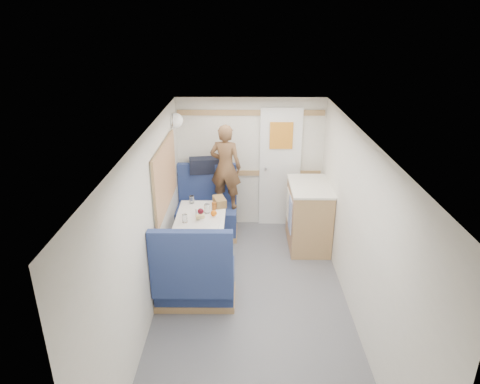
{
  "coord_description": "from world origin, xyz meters",
  "views": [
    {
      "loc": [
        -0.1,
        -3.94,
        3.07
      ],
      "look_at": [
        -0.15,
        0.9,
        1.08
      ],
      "focal_mm": 32.0,
      "sensor_mm": 36.0,
      "label": 1
    }
  ],
  "objects_px": {
    "cheese_block": "(200,217)",
    "bench_near": "(195,281)",
    "tumbler_right": "(207,208)",
    "galley_counter": "(308,215)",
    "tumbler_left": "(185,218)",
    "bench_far": "(207,215)",
    "wine_glass": "(201,212)",
    "orange_fruit": "(214,213)",
    "duffel_bag": "(205,165)",
    "tray": "(208,225)",
    "dinette_table": "(201,226)",
    "dome_light": "(176,120)",
    "salt_grinder": "(196,212)",
    "pepper_grinder": "(200,213)",
    "person": "(226,167)",
    "beer_glass": "(214,206)",
    "tumbler_mid": "(192,199)",
    "bread_loaf": "(220,202)"
  },
  "relations": [
    {
      "from": "galley_counter",
      "to": "orange_fruit",
      "type": "xyz_separation_m",
      "value": [
        -1.3,
        -0.62,
        0.31
      ]
    },
    {
      "from": "bench_near",
      "to": "dinette_table",
      "type": "bearing_deg",
      "value": 90.0
    },
    {
      "from": "dome_light",
      "to": "orange_fruit",
      "type": "height_order",
      "value": "dome_light"
    },
    {
      "from": "cheese_block",
      "to": "bench_near",
      "type": "bearing_deg",
      "value": -90.39
    },
    {
      "from": "wine_glass",
      "to": "salt_grinder",
      "type": "relative_size",
      "value": 2.01
    },
    {
      "from": "duffel_bag",
      "to": "bread_loaf",
      "type": "relative_size",
      "value": 1.8
    },
    {
      "from": "tray",
      "to": "bread_loaf",
      "type": "xyz_separation_m",
      "value": [
        0.1,
        0.6,
        0.04
      ]
    },
    {
      "from": "tray",
      "to": "tumbler_mid",
      "type": "bearing_deg",
      "value": 112.44
    },
    {
      "from": "person",
      "to": "tumbler_left",
      "type": "height_order",
      "value": "person"
    },
    {
      "from": "wine_glass",
      "to": "salt_grinder",
      "type": "height_order",
      "value": "wine_glass"
    },
    {
      "from": "tumbler_right",
      "to": "bread_loaf",
      "type": "height_order",
      "value": "tumbler_right"
    },
    {
      "from": "duffel_bag",
      "to": "tumbler_mid",
      "type": "relative_size",
      "value": 4.35
    },
    {
      "from": "galley_counter",
      "to": "pepper_grinder",
      "type": "xyz_separation_m",
      "value": [
        -1.47,
        -0.6,
        0.3
      ]
    },
    {
      "from": "bench_near",
      "to": "tumbler_left",
      "type": "height_order",
      "value": "bench_near"
    },
    {
      "from": "bench_near",
      "to": "tumbler_mid",
      "type": "distance_m",
      "value": 1.34
    },
    {
      "from": "bench_far",
      "to": "tumbler_right",
      "type": "distance_m",
      "value": 0.94
    },
    {
      "from": "bench_far",
      "to": "tumbler_left",
      "type": "height_order",
      "value": "bench_far"
    },
    {
      "from": "dinette_table",
      "to": "dome_light",
      "type": "distance_m",
      "value": 1.51
    },
    {
      "from": "tumbler_right",
      "to": "pepper_grinder",
      "type": "bearing_deg",
      "value": -127.09
    },
    {
      "from": "bench_far",
      "to": "tumbler_right",
      "type": "height_order",
      "value": "bench_far"
    },
    {
      "from": "bench_near",
      "to": "orange_fruit",
      "type": "xyz_separation_m",
      "value": [
        0.17,
        0.79,
        0.48
      ]
    },
    {
      "from": "dinette_table",
      "to": "pepper_grinder",
      "type": "height_order",
      "value": "pepper_grinder"
    },
    {
      "from": "dome_light",
      "to": "salt_grinder",
      "type": "bearing_deg",
      "value": -68.37
    },
    {
      "from": "duffel_bag",
      "to": "beer_glass",
      "type": "bearing_deg",
      "value": -86.58
    },
    {
      "from": "cheese_block",
      "to": "tumbler_mid",
      "type": "distance_m",
      "value": 0.53
    },
    {
      "from": "bench_far",
      "to": "beer_glass",
      "type": "xyz_separation_m",
      "value": [
        0.16,
        -0.69,
        0.47
      ]
    },
    {
      "from": "duffel_bag",
      "to": "tray",
      "type": "distance_m",
      "value": 1.45
    },
    {
      "from": "duffel_bag",
      "to": "cheese_block",
      "type": "bearing_deg",
      "value": -96.36
    },
    {
      "from": "wine_glass",
      "to": "salt_grinder",
      "type": "bearing_deg",
      "value": 112.74
    },
    {
      "from": "bench_far",
      "to": "wine_glass",
      "type": "bearing_deg",
      "value": -88.94
    },
    {
      "from": "duffel_bag",
      "to": "tumbler_right",
      "type": "relative_size",
      "value": 3.81
    },
    {
      "from": "bench_near",
      "to": "person",
      "type": "relative_size",
      "value": 0.84
    },
    {
      "from": "duffel_bag",
      "to": "dinette_table",
      "type": "bearing_deg",
      "value": -96.41
    },
    {
      "from": "person",
      "to": "orange_fruit",
      "type": "distance_m",
      "value": 0.98
    },
    {
      "from": "beer_glass",
      "to": "tumbler_mid",
      "type": "bearing_deg",
      "value": 147.38
    },
    {
      "from": "tumbler_mid",
      "to": "bread_loaf",
      "type": "distance_m",
      "value": 0.39
    },
    {
      "from": "duffel_bag",
      "to": "tumbler_mid",
      "type": "xyz_separation_m",
      "value": [
        -0.12,
        -0.75,
        -0.24
      ]
    },
    {
      "from": "cheese_block",
      "to": "tumbler_right",
      "type": "distance_m",
      "value": 0.21
    },
    {
      "from": "bench_far",
      "to": "tray",
      "type": "height_order",
      "value": "bench_far"
    },
    {
      "from": "salt_grinder",
      "to": "dinette_table",
      "type": "bearing_deg",
      "value": -9.7
    },
    {
      "from": "galley_counter",
      "to": "pepper_grinder",
      "type": "height_order",
      "value": "galley_counter"
    },
    {
      "from": "galley_counter",
      "to": "tumbler_right",
      "type": "relative_size",
      "value": 7.62
    },
    {
      "from": "bench_far",
      "to": "bread_loaf",
      "type": "distance_m",
      "value": 0.76
    },
    {
      "from": "galley_counter",
      "to": "cheese_block",
      "type": "xyz_separation_m",
      "value": [
        -1.46,
        -0.68,
        0.29
      ]
    },
    {
      "from": "tray",
      "to": "salt_grinder",
      "type": "relative_size",
      "value": 4.32
    },
    {
      "from": "tumbler_mid",
      "to": "bread_loaf",
      "type": "bearing_deg",
      "value": -10.05
    },
    {
      "from": "wine_glass",
      "to": "tumbler_left",
      "type": "relative_size",
      "value": 1.59
    },
    {
      "from": "tumbler_right",
      "to": "bench_near",
      "type": "bearing_deg",
      "value": -94.69
    },
    {
      "from": "wine_glass",
      "to": "dinette_table",
      "type": "bearing_deg",
      "value": 96.39
    },
    {
      "from": "tray",
      "to": "tumbler_left",
      "type": "distance_m",
      "value": 0.31
    }
  ]
}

